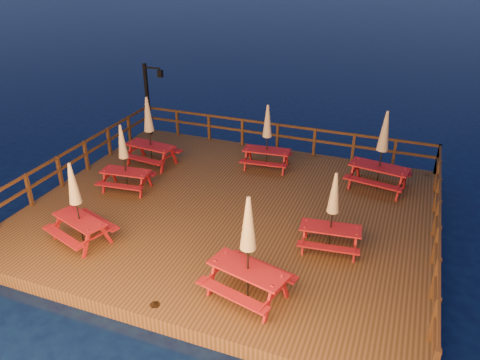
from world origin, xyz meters
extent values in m
plane|color=black|center=(0.00, 0.00, 0.00)|extent=(500.00, 500.00, 0.00)
cube|color=#3E2B14|center=(0.00, 0.00, 0.20)|extent=(12.00, 10.00, 0.40)
cylinder|color=#3B1D12|center=(-5.60, 4.60, -0.30)|extent=(0.24, 0.24, 1.40)
cylinder|color=#3B1D12|center=(0.00, -4.60, -0.30)|extent=(0.24, 0.24, 1.40)
cylinder|color=#3B1D12|center=(0.00, 4.60, -0.30)|extent=(0.24, 0.24, 1.40)
cylinder|color=#3B1D12|center=(5.60, 4.60, -0.30)|extent=(0.24, 0.24, 1.40)
cube|color=#3B1D12|center=(0.00, 4.85, 1.45)|extent=(11.70, 0.06, 0.09)
cube|color=#3B1D12|center=(0.00, 4.85, 1.01)|extent=(11.70, 0.06, 0.09)
cube|color=#3B1D12|center=(-4.68, 4.85, 0.95)|extent=(0.10, 0.10, 1.10)
cube|color=#3B1D12|center=(0.00, 4.85, 0.95)|extent=(0.10, 0.10, 1.10)
cube|color=#3B1D12|center=(4.68, 4.85, 0.95)|extent=(0.10, 0.10, 1.10)
cube|color=#3B1D12|center=(-5.85, 0.00, 1.45)|extent=(0.06, 9.70, 0.09)
cube|color=#3B1D12|center=(-5.85, 0.00, 1.01)|extent=(0.06, 9.70, 0.09)
cube|color=#3B1D12|center=(-5.85, 0.00, 0.95)|extent=(0.10, 0.10, 1.10)
cube|color=#3B1D12|center=(-5.85, 3.88, 0.95)|extent=(0.10, 0.10, 1.10)
cube|color=#3B1D12|center=(5.85, 0.00, 1.45)|extent=(0.06, 9.70, 0.09)
cube|color=#3B1D12|center=(5.85, 0.00, 1.01)|extent=(0.06, 9.70, 0.09)
cube|color=#3B1D12|center=(5.85, -3.88, 0.95)|extent=(0.10, 0.10, 1.10)
cube|color=#3B1D12|center=(5.85, 0.00, 0.95)|extent=(0.10, 0.10, 1.10)
cube|color=#3B1D12|center=(5.85, 3.88, 0.95)|extent=(0.10, 0.10, 1.10)
cube|color=black|center=(-5.55, 4.55, 1.90)|extent=(0.12, 0.12, 3.00)
cube|color=black|center=(-5.20, 4.55, 3.25)|extent=(0.70, 0.06, 0.06)
cube|color=black|center=(-4.85, 4.55, 3.05)|extent=(0.18, 0.18, 0.28)
sphere|color=#ECC25E|center=(-4.85, 4.55, 3.05)|extent=(0.14, 0.14, 0.14)
cube|color=maroon|center=(3.25, -1.03, 1.06)|extent=(1.65, 0.79, 0.04)
cube|color=maroon|center=(3.19, -0.50, 0.80)|extent=(1.61, 0.43, 0.04)
cube|color=maroon|center=(3.31, -1.55, 0.80)|extent=(1.61, 0.43, 0.04)
cube|color=maroon|center=(2.56, -0.82, 0.73)|extent=(0.06, 0.09, 0.66)
cube|color=maroon|center=(2.63, -1.39, 0.73)|extent=(0.06, 0.09, 0.66)
cube|color=maroon|center=(3.88, -0.66, 0.73)|extent=(0.06, 0.09, 0.66)
cube|color=maroon|center=(3.94, -1.24, 0.73)|extent=(0.06, 0.09, 0.66)
cylinder|color=black|center=(3.25, -1.03, 1.50)|extent=(0.04, 0.04, 2.20)
cone|color=tan|center=(3.25, -1.03, 2.12)|extent=(0.32, 0.32, 1.10)
sphere|color=black|center=(3.25, -1.03, 2.63)|extent=(0.06, 0.06, 0.06)
cube|color=maroon|center=(-3.91, 1.91, 1.15)|extent=(1.86, 0.89, 0.05)
cube|color=maroon|center=(-3.84, 2.51, 0.85)|extent=(1.81, 0.48, 0.05)
cube|color=maroon|center=(-3.98, 1.32, 0.85)|extent=(1.81, 0.48, 0.05)
cube|color=maroon|center=(-4.61, 2.32, 0.77)|extent=(0.07, 0.11, 0.75)
cube|color=maroon|center=(-4.69, 1.67, 0.77)|extent=(0.07, 0.11, 0.75)
cube|color=maroon|center=(-3.13, 2.16, 0.77)|extent=(0.07, 0.11, 0.75)
cube|color=maroon|center=(-3.20, 1.50, 0.77)|extent=(0.07, 0.11, 0.75)
cylinder|color=black|center=(-3.91, 1.91, 1.64)|extent=(0.04, 0.04, 2.48)
cone|color=tan|center=(-3.91, 1.91, 2.34)|extent=(0.36, 0.36, 1.24)
sphere|color=black|center=(-3.91, 1.91, 2.91)|extent=(0.07, 0.07, 0.07)
cube|color=maroon|center=(-3.66, -0.10, 1.06)|extent=(1.65, 0.78, 0.04)
cube|color=maroon|center=(-3.72, 0.43, 0.80)|extent=(1.61, 0.42, 0.04)
cube|color=maroon|center=(-3.60, -0.63, 0.80)|extent=(1.61, 0.42, 0.04)
cube|color=maroon|center=(-4.35, 0.12, 0.73)|extent=(0.06, 0.09, 0.66)
cube|color=maroon|center=(-4.29, -0.46, 0.73)|extent=(0.06, 0.09, 0.66)
cube|color=maroon|center=(-3.03, 0.26, 0.73)|extent=(0.06, 0.09, 0.66)
cube|color=maroon|center=(-2.97, -0.32, 0.73)|extent=(0.06, 0.09, 0.66)
cylinder|color=black|center=(-3.66, -0.10, 1.51)|extent=(0.04, 0.04, 2.21)
cone|color=tan|center=(-3.66, -0.10, 2.12)|extent=(0.32, 0.32, 1.11)
sphere|color=black|center=(-3.66, -0.10, 2.64)|extent=(0.06, 0.06, 0.06)
cube|color=maroon|center=(0.12, 3.14, 1.09)|extent=(1.71, 0.80, 0.05)
cube|color=maroon|center=(0.07, 3.69, 0.82)|extent=(1.68, 0.41, 0.05)
cube|color=maroon|center=(0.17, 2.58, 0.82)|extent=(1.68, 0.41, 0.05)
cube|color=maroon|center=(-0.60, 3.38, 0.75)|extent=(0.06, 0.10, 0.69)
cube|color=maroon|center=(-0.55, 2.77, 0.75)|extent=(0.06, 0.10, 0.69)
cube|color=maroon|center=(0.78, 3.50, 0.75)|extent=(0.06, 0.10, 0.69)
cube|color=maroon|center=(0.83, 2.90, 0.75)|extent=(0.06, 0.10, 0.69)
cylinder|color=black|center=(0.12, 3.14, 1.55)|extent=(0.04, 0.04, 2.31)
cone|color=tan|center=(0.12, 3.14, 2.20)|extent=(0.33, 0.33, 1.15)
sphere|color=black|center=(0.12, 3.14, 2.74)|extent=(0.06, 0.06, 0.06)
cube|color=maroon|center=(1.86, -3.56, 1.17)|extent=(1.96, 1.14, 0.05)
cube|color=maroon|center=(2.01, -2.96, 0.86)|extent=(1.86, 0.73, 0.05)
cube|color=maroon|center=(1.71, -4.16, 0.86)|extent=(1.86, 0.73, 0.05)
cube|color=maroon|center=(1.20, -3.04, 0.78)|extent=(0.08, 0.11, 0.77)
cube|color=maroon|center=(1.04, -3.70, 0.78)|extent=(0.08, 0.11, 0.77)
cube|color=maroon|center=(2.69, -3.42, 0.78)|extent=(0.08, 0.11, 0.77)
cube|color=maroon|center=(2.53, -4.07, 0.78)|extent=(0.08, 0.11, 0.77)
cylinder|color=black|center=(1.86, -3.56, 1.68)|extent=(0.05, 0.05, 2.56)
cone|color=tan|center=(1.86, -3.56, 2.40)|extent=(0.37, 0.37, 1.28)
sphere|color=black|center=(1.86, -3.56, 2.99)|extent=(0.07, 0.07, 0.07)
cube|color=maroon|center=(-3.15, -3.09, 1.09)|extent=(1.76, 1.13, 0.05)
cube|color=maroon|center=(-2.98, -2.57, 0.81)|extent=(1.64, 0.77, 0.05)
cube|color=maroon|center=(-3.32, -3.61, 0.81)|extent=(1.64, 0.77, 0.05)
cube|color=maroon|center=(-3.70, -2.58, 0.74)|extent=(0.08, 0.10, 0.69)
cube|color=maroon|center=(-3.90, -3.16, 0.74)|extent=(0.08, 0.10, 0.69)
cube|color=maroon|center=(-2.40, -3.02, 0.74)|extent=(0.08, 0.10, 0.69)
cube|color=maroon|center=(-2.60, -3.59, 0.74)|extent=(0.08, 0.10, 0.69)
cylinder|color=black|center=(-3.15, -3.09, 1.54)|extent=(0.04, 0.04, 2.29)
cone|color=tan|center=(-3.15, -3.09, 2.18)|extent=(0.33, 0.33, 1.14)
sphere|color=black|center=(-3.15, -3.09, 2.71)|extent=(0.06, 0.06, 0.06)
cube|color=maroon|center=(4.04, 2.96, 1.19)|extent=(1.98, 1.04, 0.05)
cube|color=maroon|center=(4.15, 3.58, 0.87)|extent=(1.91, 0.61, 0.05)
cube|color=maroon|center=(3.94, 2.34, 0.87)|extent=(1.91, 0.61, 0.05)
cube|color=maroon|center=(3.33, 3.43, 0.79)|extent=(0.08, 0.11, 0.79)
cube|color=maroon|center=(3.21, 2.75, 0.79)|extent=(0.08, 0.11, 0.79)
cube|color=maroon|center=(4.88, 3.17, 0.79)|extent=(0.08, 0.11, 0.79)
cube|color=maroon|center=(4.76, 2.49, 0.79)|extent=(0.08, 0.11, 0.79)
cylinder|color=black|center=(4.04, 2.96, 1.71)|extent=(0.05, 0.05, 2.62)
cone|color=tan|center=(4.04, 2.96, 2.44)|extent=(0.38, 0.38, 1.31)
sphere|color=black|center=(4.04, 2.96, 3.05)|extent=(0.07, 0.07, 0.07)
camera|label=1|loc=(4.74, -11.51, 7.79)|focal=35.00mm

